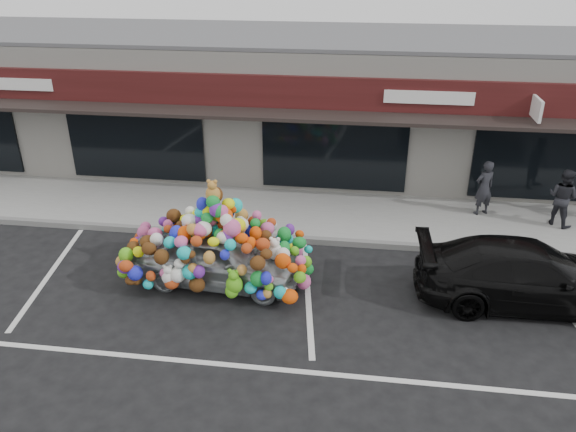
# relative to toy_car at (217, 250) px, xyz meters

# --- Properties ---
(ground) EXTENTS (90.00, 90.00, 0.00)m
(ground) POSITION_rel_toy_car_xyz_m (-0.76, -0.43, -0.80)
(ground) COLOR black
(ground) RESTS_ON ground
(shop_building) EXTENTS (24.00, 7.20, 4.31)m
(shop_building) POSITION_rel_toy_car_xyz_m (-0.76, 8.01, 1.36)
(shop_building) COLOR white
(shop_building) RESTS_ON ground
(sidewalk) EXTENTS (26.00, 3.00, 0.15)m
(sidewalk) POSITION_rel_toy_car_xyz_m (-0.76, 3.57, -0.73)
(sidewalk) COLOR gray
(sidewalk) RESTS_ON ground
(kerb) EXTENTS (26.00, 0.18, 0.16)m
(kerb) POSITION_rel_toy_car_xyz_m (-0.76, 2.07, -0.73)
(kerb) COLOR slate
(kerb) RESTS_ON ground
(parking_stripe_left) EXTENTS (0.73, 4.37, 0.01)m
(parking_stripe_left) POSITION_rel_toy_car_xyz_m (-3.96, -0.23, -0.80)
(parking_stripe_left) COLOR silver
(parking_stripe_left) RESTS_ON ground
(parking_stripe_mid) EXTENTS (0.73, 4.37, 0.01)m
(parking_stripe_mid) POSITION_rel_toy_car_xyz_m (2.04, -0.23, -0.80)
(parking_stripe_mid) COLOR silver
(parking_stripe_mid) RESTS_ON ground
(parking_stripe_right) EXTENTS (0.73, 4.37, 0.01)m
(parking_stripe_right) POSITION_rel_toy_car_xyz_m (7.44, -0.23, -0.80)
(parking_stripe_right) COLOR silver
(parking_stripe_right) RESTS_ON ground
(lane_line) EXTENTS (14.00, 0.12, 0.01)m
(lane_line) POSITION_rel_toy_car_xyz_m (1.24, -2.73, -0.80)
(lane_line) COLOR silver
(lane_line) RESTS_ON ground
(toy_car) EXTENTS (2.77, 4.19, 2.36)m
(toy_car) POSITION_rel_toy_car_xyz_m (0.00, 0.00, 0.00)
(toy_car) COLOR #9FA3A9
(toy_car) RESTS_ON ground
(black_sedan) EXTENTS (2.00, 4.65, 1.33)m
(black_sedan) POSITION_rel_toy_car_xyz_m (6.61, 0.08, -0.13)
(black_sedan) COLOR black
(black_sedan) RESTS_ON ground
(pedestrian_a) EXTENTS (0.67, 0.58, 1.54)m
(pedestrian_a) POSITION_rel_toy_car_xyz_m (6.38, 4.12, 0.12)
(pedestrian_a) COLOR black
(pedestrian_a) RESTS_ON sidewalk
(pedestrian_b) EXTENTS (0.95, 0.95, 1.56)m
(pedestrian_b) POSITION_rel_toy_car_xyz_m (8.29, 3.72, 0.13)
(pedestrian_b) COLOR black
(pedestrian_b) RESTS_ON sidewalk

